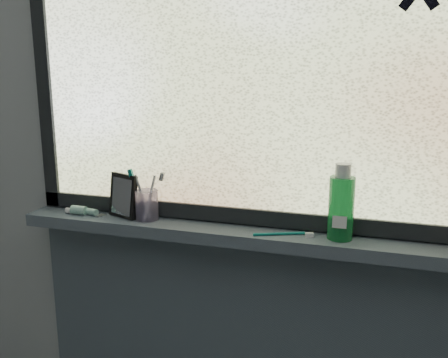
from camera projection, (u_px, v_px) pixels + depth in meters
The scene contains 10 objects.
wall_back at pixel (269, 153), 1.55m from camera, with size 3.00×0.01×2.50m, color #9EA3A8.
windowsill at pixel (262, 237), 1.54m from camera, with size 1.62×0.14×0.04m, color #47525F.
window_pane at pixel (269, 61), 1.46m from camera, with size 1.50×0.01×1.00m, color silver.
frame_bottom at pixel (266, 217), 1.57m from camera, with size 1.60×0.03×0.05m, color black.
frame_left at pixel (44, 61), 1.68m from camera, with size 0.05×0.03×1.10m, color black.
vanity_mirror at pixel (123, 196), 1.66m from camera, with size 0.12×0.06×0.15m, color black.
toothpaste_tube at pixel (83, 211), 1.69m from camera, with size 0.17×0.04×0.03m, color white, non-canonical shape.
toothbrush_cup at pixel (147, 205), 1.64m from camera, with size 0.07×0.07×0.10m, color #B0A0D4.
toothbrush_lying at pixel (279, 233), 1.49m from camera, with size 0.20×0.02×0.01m, color #0C6E67, non-canonical shape.
mouthwash_bottle at pixel (341, 202), 1.44m from camera, with size 0.07×0.07×0.19m, color green.
Camera 1 is at (0.32, -0.19, 1.52)m, focal length 40.00 mm.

